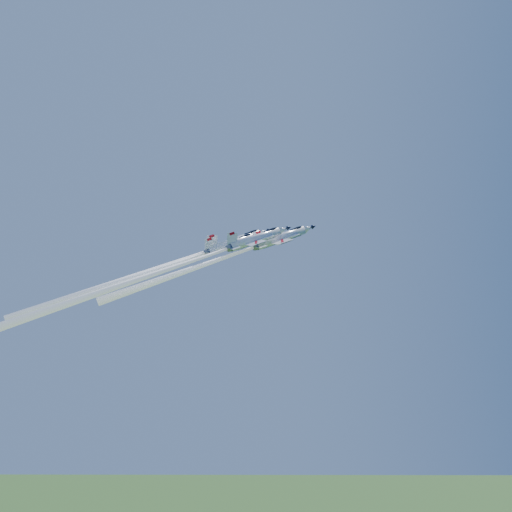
{
  "coord_description": "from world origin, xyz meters",
  "views": [
    {
      "loc": [
        0.84,
        -116.04,
        86.59
      ],
      "look_at": [
        0.0,
        0.0,
        105.55
      ],
      "focal_mm": 40.0,
      "sensor_mm": 36.0,
      "label": 1
    }
  ],
  "objects_px": {
    "jet_right": "(162,271)",
    "jet_slot": "(176,263)",
    "jet_left": "(156,269)",
    "jet_lead": "(220,259)"
  },
  "relations": [
    {
      "from": "jet_right",
      "to": "jet_lead",
      "type": "bearing_deg",
      "value": 98.03
    },
    {
      "from": "jet_left",
      "to": "jet_slot",
      "type": "relative_size",
      "value": 1.33
    },
    {
      "from": "jet_right",
      "to": "jet_slot",
      "type": "relative_size",
      "value": 1.39
    },
    {
      "from": "jet_lead",
      "to": "jet_slot",
      "type": "xyz_separation_m",
      "value": [
        -8.81,
        0.17,
        -0.79
      ]
    },
    {
      "from": "jet_lead",
      "to": "jet_slot",
      "type": "bearing_deg",
      "value": -115.26
    },
    {
      "from": "jet_lead",
      "to": "jet_right",
      "type": "height_order",
      "value": "jet_right"
    },
    {
      "from": "jet_left",
      "to": "jet_slot",
      "type": "bearing_deg",
      "value": 17.37
    },
    {
      "from": "jet_left",
      "to": "jet_right",
      "type": "relative_size",
      "value": 0.96
    },
    {
      "from": "jet_lead",
      "to": "jet_right",
      "type": "relative_size",
      "value": 0.8
    },
    {
      "from": "jet_right",
      "to": "jet_slot",
      "type": "height_order",
      "value": "jet_right"
    }
  ]
}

